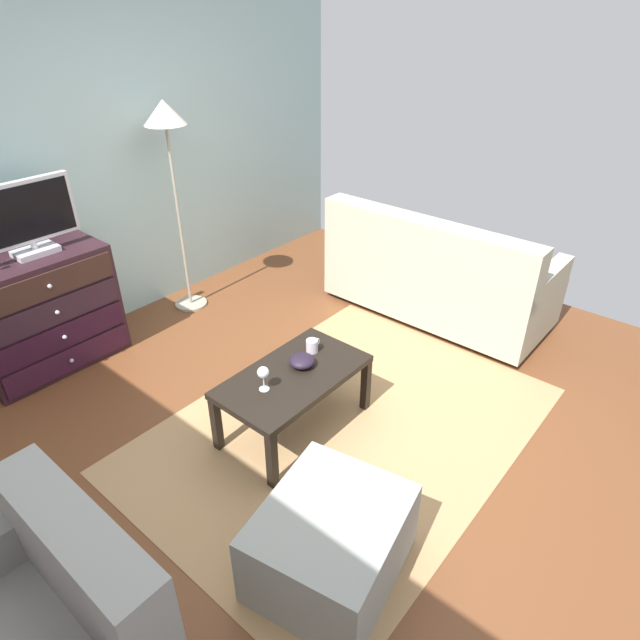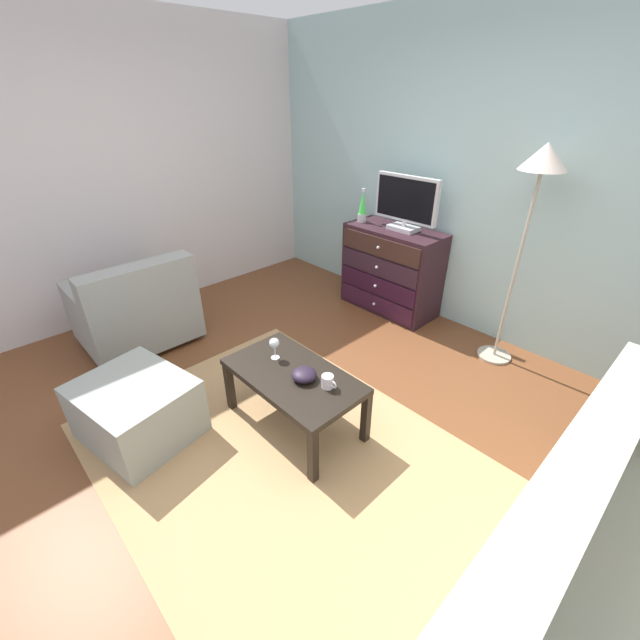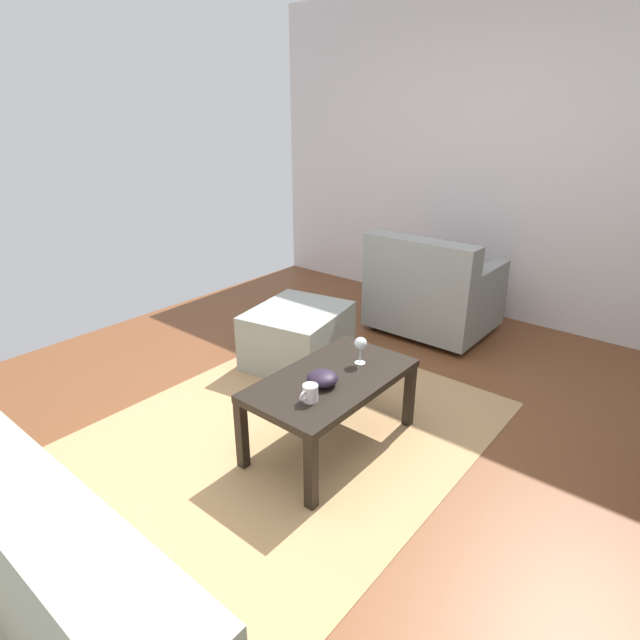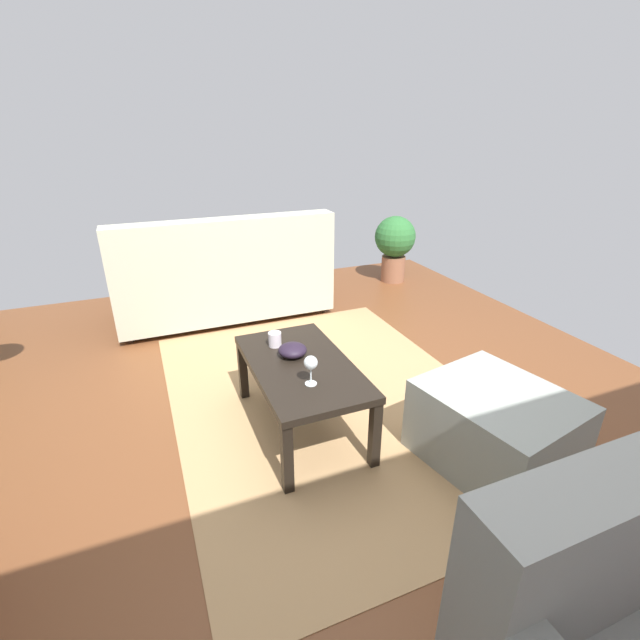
# 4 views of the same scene
# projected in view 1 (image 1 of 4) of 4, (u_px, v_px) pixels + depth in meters

# --- Properties ---
(ground_plane) EXTENTS (5.52, 4.91, 0.05)m
(ground_plane) POSITION_uv_depth(u_px,v_px,m) (302.00, 434.00, 3.44)
(ground_plane) COLOR brown
(wall_accent_rear) EXTENTS (5.52, 0.12, 2.70)m
(wall_accent_rear) POSITION_uv_depth(u_px,v_px,m) (74.00, 160.00, 3.95)
(wall_accent_rear) COLOR #9BBDBD
(wall_accent_rear) RESTS_ON ground_plane
(area_rug) EXTENTS (2.60, 1.90, 0.01)m
(area_rug) POSITION_uv_depth(u_px,v_px,m) (345.00, 428.00, 3.44)
(area_rug) COLOR tan
(area_rug) RESTS_ON ground_plane
(dresser) EXTENTS (0.98, 0.49, 0.86)m
(dresser) POSITION_uv_depth(u_px,v_px,m) (44.00, 313.00, 3.84)
(dresser) COLOR #2E191F
(dresser) RESTS_ON ground_plane
(tv) EXTENTS (0.67, 0.18, 0.50)m
(tv) POSITION_uv_depth(u_px,v_px,m) (26.00, 217.00, 3.54)
(tv) COLOR silver
(tv) RESTS_ON dresser
(coffee_table) EXTENTS (0.94, 0.52, 0.43)m
(coffee_table) POSITION_uv_depth(u_px,v_px,m) (294.00, 381.00, 3.27)
(coffee_table) COLOR black
(coffee_table) RESTS_ON ground_plane
(wine_glass) EXTENTS (0.07, 0.07, 0.16)m
(wine_glass) POSITION_uv_depth(u_px,v_px,m) (263.00, 373.00, 3.05)
(wine_glass) COLOR silver
(wine_glass) RESTS_ON coffee_table
(mug) EXTENTS (0.11, 0.08, 0.08)m
(mug) POSITION_uv_depth(u_px,v_px,m) (312.00, 346.00, 3.42)
(mug) COLOR silver
(mug) RESTS_ON coffee_table
(bowl_decorative) EXTENTS (0.16, 0.16, 0.07)m
(bowl_decorative) POSITION_uv_depth(u_px,v_px,m) (302.00, 361.00, 3.29)
(bowl_decorative) COLOR black
(bowl_decorative) RESTS_ON coffee_table
(couch_large) EXTENTS (0.85, 1.84, 0.93)m
(couch_large) POSITION_uv_depth(u_px,v_px,m) (436.00, 276.00, 4.51)
(couch_large) COLOR #332319
(couch_large) RESTS_ON ground_plane
(ottoman) EXTENTS (0.80, 0.72, 0.41)m
(ottoman) POSITION_uv_depth(u_px,v_px,m) (331.00, 543.00, 2.48)
(ottoman) COLOR gray
(ottoman) RESTS_ON ground_plane
(standing_lamp) EXTENTS (0.32, 0.32, 1.73)m
(standing_lamp) POSITION_uv_depth(u_px,v_px,m) (167.00, 134.00, 4.06)
(standing_lamp) COLOR #A59E8C
(standing_lamp) RESTS_ON ground_plane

